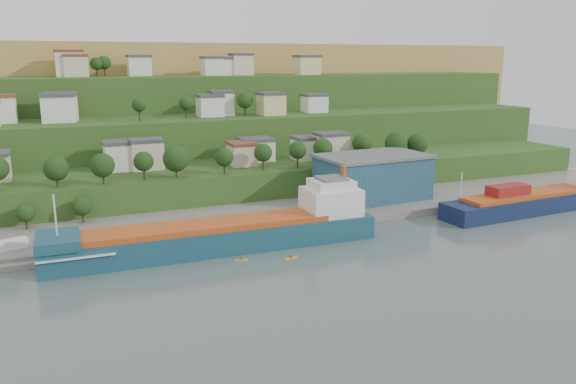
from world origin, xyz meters
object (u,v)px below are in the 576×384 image
caravan (12,246)px  kayak_orange (291,257)px  warehouse (372,176)px  cargo_ship_far (541,201)px  cargo_ship_near (227,235)px

caravan → kayak_orange: 59.40m
warehouse → caravan: 94.40m
warehouse → kayak_orange: bearing=-143.9°
cargo_ship_far → caravan: 135.27m
cargo_ship_near → warehouse: 54.33m
kayak_orange → cargo_ship_near: bearing=122.5°
caravan → cargo_ship_near: bearing=-34.1°
cargo_ship_near → cargo_ship_far: size_ratio=1.22×
cargo_ship_far → caravan: size_ratio=9.99×
warehouse → caravan: (-93.78, -9.07, -5.83)m
cargo_ship_far → warehouse: size_ratio=1.88×
warehouse → kayak_orange: (-39.28, -32.57, -8.21)m
cargo_ship_near → kayak_orange: (10.55, -11.60, -2.78)m
warehouse → caravan: bearing=-178.0°
caravan → kayak_orange: caravan is taller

